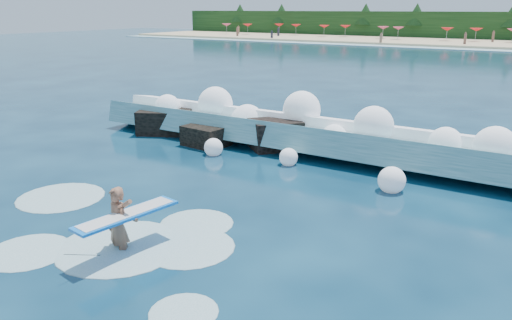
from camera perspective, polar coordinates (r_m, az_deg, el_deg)
The scene contains 8 objects.
ground at distance 14.85m, azimuth -9.10°, elevation -5.43°, with size 200.00×200.00×0.00m, color #072238.
beach at distance 88.83m, azimuth 27.03°, elevation 11.70°, with size 140.00×20.00×0.40m, color tan.
wet_band at distance 77.93m, azimuth 26.09°, elevation 11.20°, with size 140.00×5.00×0.08m, color silver.
breaking_wave at distance 20.51m, azimuth 6.14°, elevation 2.76°, with size 20.03×3.05×1.73m.
rock_cluster at distance 22.10m, azimuth -5.25°, elevation 3.39°, with size 8.41×3.24×1.39m.
surfer_with_board at distance 12.36m, azimuth -15.28°, elevation -7.01°, with size 1.17×3.05×1.92m.
wave_spray at distance 20.44m, azimuth 5.32°, elevation 4.36°, with size 15.50×4.84×2.38m.
surf_foam at distance 13.63m, azimuth -15.86°, elevation -8.01°, with size 9.20×5.49×0.16m.
Camera 1 is at (9.25, -10.18, 5.61)m, focal length 35.00 mm.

